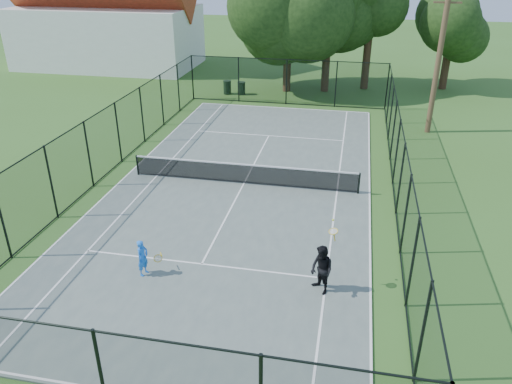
% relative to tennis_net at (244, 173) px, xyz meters
% --- Properties ---
extents(ground, '(120.00, 120.00, 0.00)m').
position_rel_tennis_net_xyz_m(ground, '(0.00, 0.00, -0.58)').
color(ground, '#33591E').
extents(tennis_court, '(11.00, 24.00, 0.06)m').
position_rel_tennis_net_xyz_m(tennis_court, '(0.00, 0.00, -0.55)').
color(tennis_court, '#505F5A').
rests_on(tennis_court, ground).
extents(tennis_net, '(10.08, 0.08, 0.95)m').
position_rel_tennis_net_xyz_m(tennis_net, '(0.00, 0.00, 0.00)').
color(tennis_net, black).
rests_on(tennis_net, tennis_court).
extents(fence, '(13.10, 26.10, 3.00)m').
position_rel_tennis_net_xyz_m(fence, '(0.00, 0.00, 0.92)').
color(fence, black).
rests_on(fence, ground).
extents(tree_near_left, '(6.28, 6.28, 8.18)m').
position_rel_tennis_net_xyz_m(tree_near_left, '(-0.46, 16.43, 4.45)').
color(tree_near_left, '#332114').
rests_on(tree_near_left, ground).
extents(tree_near_mid, '(6.95, 6.95, 9.09)m').
position_rel_tennis_net_xyz_m(tree_near_mid, '(2.28, 16.96, 5.02)').
color(tree_near_mid, '#332114').
rests_on(tree_near_mid, ground).
extents(tree_near_right, '(6.48, 6.48, 8.95)m').
position_rel_tennis_net_xyz_m(tree_near_right, '(5.13, 18.30, 5.11)').
color(tree_near_right, '#332114').
rests_on(tree_near_right, ground).
extents(tree_far_right, '(5.03, 5.03, 6.66)m').
position_rel_tennis_net_xyz_m(tree_far_right, '(10.88, 19.37, 3.54)').
color(tree_far_right, '#332114').
rests_on(tree_far_right, ground).
extents(building, '(15.30, 8.15, 11.87)m').
position_rel_tennis_net_xyz_m(building, '(-17.00, 22.00, 4.35)').
color(building, silver).
rests_on(building, ground).
extents(trash_bin_left, '(0.58, 0.58, 0.97)m').
position_rel_tennis_net_xyz_m(trash_bin_left, '(-4.52, 14.73, -0.09)').
color(trash_bin_left, black).
rests_on(trash_bin_left, ground).
extents(trash_bin_right, '(0.58, 0.58, 0.90)m').
position_rel_tennis_net_xyz_m(trash_bin_right, '(-3.49, 14.81, -0.12)').
color(trash_bin_right, black).
rests_on(trash_bin_right, ground).
extents(utility_pole, '(1.40, 0.30, 7.66)m').
position_rel_tennis_net_xyz_m(utility_pole, '(8.76, 9.00, 3.32)').
color(utility_pole, '#4C3823').
rests_on(utility_pole, ground).
extents(player_blue, '(0.78, 0.51, 1.23)m').
position_rel_tennis_net_xyz_m(player_blue, '(-1.64, -7.29, 0.10)').
color(player_blue, blue).
rests_on(player_blue, tennis_court).
extents(player_black, '(0.95, 1.16, 2.20)m').
position_rel_tennis_net_xyz_m(player_black, '(3.98, -7.09, 0.27)').
color(player_black, black).
rests_on(player_black, tennis_court).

